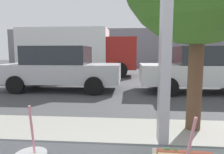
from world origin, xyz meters
name	(u,v)px	position (x,y,z in m)	size (l,w,h in m)	color
ground_plane	(132,85)	(0.00, 8.00, 0.00)	(60.00, 60.00, 0.00)	#424244
building_facade_far	(130,47)	(0.00, 22.07, 2.04)	(28.00, 1.20, 4.08)	gray
parked_car_silver	(61,68)	(-2.79, 6.70, 0.86)	(4.49, 2.01, 1.69)	#BCBCC1
parked_car_white	(205,69)	(2.62, 6.70, 0.85)	(4.60, 2.05, 1.67)	silver
box_truck	(76,50)	(-3.46, 11.62, 1.60)	(7.15, 2.44, 2.92)	silver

